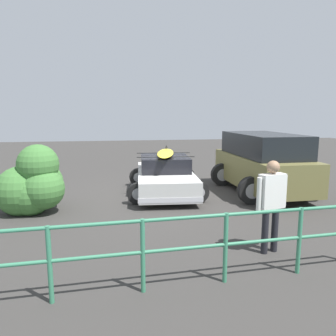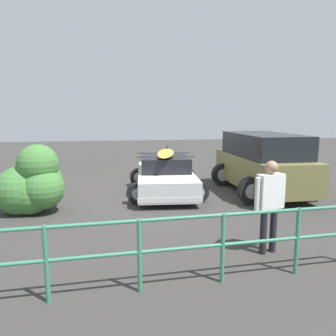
# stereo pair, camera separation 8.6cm
# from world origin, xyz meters

# --- Properties ---
(ground_plane) EXTENTS (44.00, 44.00, 0.02)m
(ground_plane) POSITION_xyz_m (0.00, 0.00, -0.01)
(ground_plane) COLOR #383533
(ground_plane) RESTS_ON ground
(sedan_car) EXTENTS (2.63, 4.22, 1.52)m
(sedan_car) POSITION_xyz_m (-0.17, -0.12, 0.60)
(sedan_car) COLOR silver
(sedan_car) RESTS_ON ground
(suv_car) EXTENTS (2.73, 4.48, 1.98)m
(suv_car) POSITION_xyz_m (-3.40, 0.37, 1.02)
(suv_car) COLOR brown
(suv_car) RESTS_ON ground
(person_bystander) EXTENTS (0.67, 0.33, 1.78)m
(person_bystander) POSITION_xyz_m (-1.39, 4.94, 1.07)
(person_bystander) COLOR black
(person_bystander) RESTS_ON ground
(railing_fence) EXTENTS (7.86, 0.52, 1.13)m
(railing_fence) POSITION_xyz_m (1.13, 5.95, 0.73)
(railing_fence) COLOR #387F5B
(railing_fence) RESTS_ON ground
(bush_near_left) EXTENTS (1.82, 1.74, 1.91)m
(bush_near_left) POSITION_xyz_m (3.65, 1.42, 0.72)
(bush_near_left) COLOR #4C3828
(bush_near_left) RESTS_ON ground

